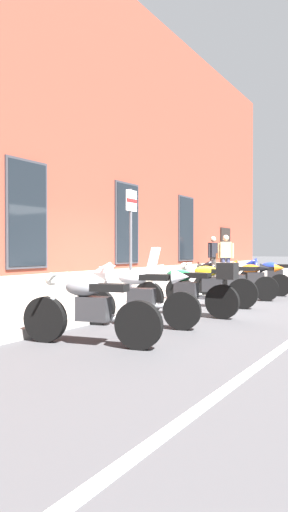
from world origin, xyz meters
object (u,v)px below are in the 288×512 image
(motorcycle_green_touring, at_px, (190,287))
(parking_sign, at_px, (131,229))
(motorcycle_grey_naked, at_px, (89,310))
(motorcycle_orange_sport, at_px, (251,276))
(motorcycle_black_sport, at_px, (231,278))
(pedestrian_dark_jacket, at_px, (213,255))
(motorcycle_yellow_naked, at_px, (210,285))
(motorcycle_blue_sport, at_px, (271,273))
(motorcycle_white_sport, at_px, (134,292))
(pedestrian_tan_coat, at_px, (226,255))

(motorcycle_green_touring, height_order, parking_sign, parking_sign)
(motorcycle_grey_naked, height_order, motorcycle_orange_sport, motorcycle_orange_sport)
(motorcycle_green_touring, bearing_deg, motorcycle_orange_sport, 3.23)
(motorcycle_black_sport, distance_m, pedestrian_dark_jacket, 6.08)
(motorcycle_yellow_naked, relative_size, motorcycle_blue_sport, 0.96)
(motorcycle_orange_sport, bearing_deg, motorcycle_blue_sport, -5.05)
(motorcycle_white_sport, height_order, parking_sign, parking_sign)
(motorcycle_black_sport, bearing_deg, motorcycle_grey_naked, -177.09)
(motorcycle_grey_naked, distance_m, motorcycle_white_sport, 1.46)
(motorcycle_black_sport, bearing_deg, motorcycle_yellow_naked, -175.94)
(motorcycle_yellow_naked, relative_size, motorcycle_black_sport, 0.97)
(motorcycle_black_sport, xyz_separation_m, parking_sign, (-2.82, 1.15, 1.15))
(motorcycle_white_sport, relative_size, motorcycle_yellow_naked, 1.00)
(motorcycle_yellow_naked, relative_size, pedestrian_tan_coat, 1.22)
(pedestrian_tan_coat, bearing_deg, motorcycle_orange_sport, -147.03)
(motorcycle_black_sport, bearing_deg, parking_sign, 157.91)
(motorcycle_grey_naked, xyz_separation_m, parking_sign, (3.06, 1.45, 1.24))
(motorcycle_grey_naked, xyz_separation_m, motorcycle_blue_sport, (8.67, 0.10, 0.08))
(parking_sign, bearing_deg, motorcycle_grey_naked, -154.72)
(motorcycle_green_touring, bearing_deg, pedestrian_dark_jacket, 20.78)
(motorcycle_yellow_naked, height_order, motorcycle_blue_sport, motorcycle_blue_sport)
(motorcycle_blue_sport, bearing_deg, motorcycle_green_touring, -178.84)
(motorcycle_blue_sport, bearing_deg, motorcycle_grey_naked, -179.32)
(motorcycle_white_sport, xyz_separation_m, motorcycle_green_touring, (1.50, -0.27, -0.03))
(motorcycle_white_sport, xyz_separation_m, motorcycle_blue_sport, (7.24, -0.16, -0.02))
(motorcycle_white_sport, distance_m, motorcycle_black_sport, 4.45)
(motorcycle_grey_naked, bearing_deg, motorcycle_orange_sport, 1.82)
(motorcycle_green_touring, bearing_deg, motorcycle_white_sport, 169.77)
(motorcycle_white_sport, xyz_separation_m, motorcycle_orange_sport, (5.81, -0.03, -0.03))
(motorcycle_green_touring, bearing_deg, motorcycle_black_sport, 6.04)
(motorcycle_orange_sport, bearing_deg, pedestrian_dark_jacket, 36.03)
(motorcycle_white_sport, height_order, pedestrian_dark_jacket, pedestrian_dark_jacket)
(motorcycle_orange_sport, height_order, parking_sign, parking_sign)
(motorcycle_green_touring, height_order, pedestrian_tan_coat, pedestrian_tan_coat)
(motorcycle_yellow_naked, relative_size, pedestrian_dark_jacket, 1.23)
(motorcycle_green_touring, xyz_separation_m, pedestrian_tan_coat, (7.46, 2.29, 0.53))
(parking_sign, bearing_deg, pedestrian_tan_coat, 6.48)
(motorcycle_yellow_naked, bearing_deg, pedestrian_dark_jacket, 23.07)
(motorcycle_black_sport, distance_m, motorcycle_blue_sport, 2.80)
(motorcycle_orange_sport, distance_m, pedestrian_dark_jacket, 4.97)
(motorcycle_green_touring, xyz_separation_m, motorcycle_yellow_naked, (1.38, 0.20, -0.06))
(motorcycle_white_sport, bearing_deg, motorcycle_grey_naked, -169.76)
(motorcycle_blue_sport, distance_m, pedestrian_tan_coat, 2.83)
(motorcycle_yellow_naked, bearing_deg, pedestrian_tan_coat, 18.96)
(motorcycle_green_touring, bearing_deg, pedestrian_tan_coat, 17.07)
(motorcycle_blue_sport, relative_size, pedestrian_dark_jacket, 1.29)
(motorcycle_green_touring, height_order, motorcycle_yellow_naked, motorcycle_green_touring)
(motorcycle_orange_sport, height_order, pedestrian_tan_coat, pedestrian_tan_coat)
(motorcycle_white_sport, distance_m, parking_sign, 2.31)
(motorcycle_grey_naked, height_order, pedestrian_dark_jacket, pedestrian_dark_jacket)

